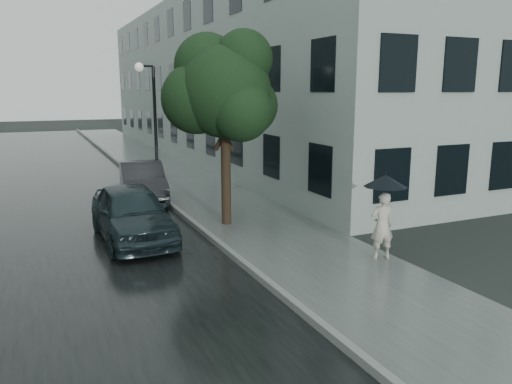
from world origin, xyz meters
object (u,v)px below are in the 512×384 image
car_near (132,213)px  car_far (142,181)px  street_tree (224,90)px  lamp_post (151,121)px  pedestrian (382,226)px

car_near → car_far: bearing=74.1°
street_tree → car_far: street_tree is taller
street_tree → car_near: size_ratio=1.30×
street_tree → car_far: bearing=111.2°
lamp_post → car_far: bearing=-140.6°
lamp_post → car_near: bearing=-122.9°
pedestrian → car_far: bearing=-55.4°
pedestrian → lamp_post: 10.21m
lamp_post → pedestrian: bearing=-85.9°
pedestrian → lamp_post: lamp_post is taller
street_tree → lamp_post: bearing=101.5°
pedestrian → lamp_post: (-3.19, 9.49, 1.98)m
street_tree → car_near: 4.30m
pedestrian → car_near: bearing=-27.1°
lamp_post → car_near: size_ratio=1.13×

